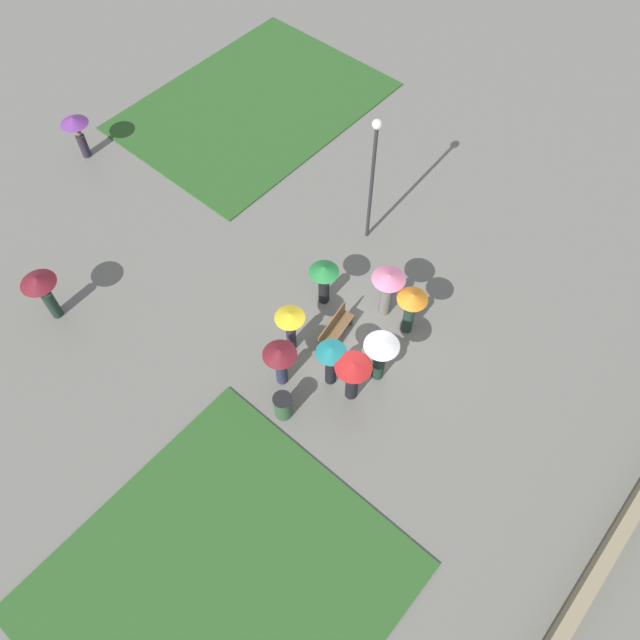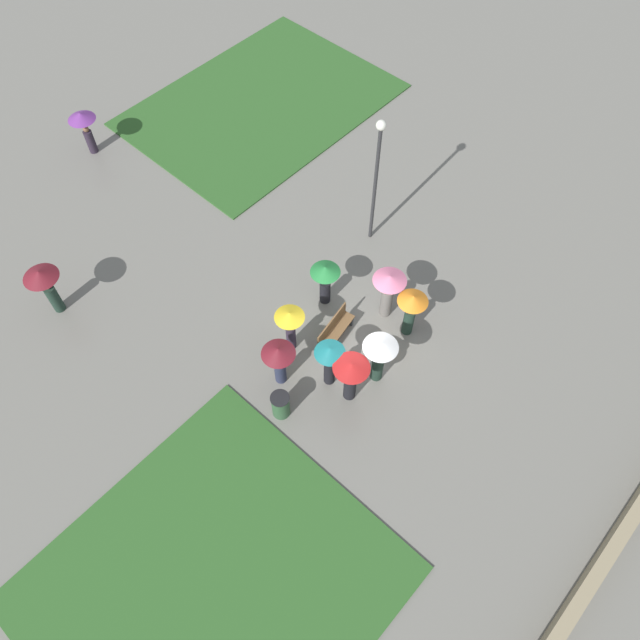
# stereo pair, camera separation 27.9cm
# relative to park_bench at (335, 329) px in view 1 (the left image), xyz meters

# --- Properties ---
(ground_plane) EXTENTS (90.00, 90.00, 0.00)m
(ground_plane) POSITION_rel_park_bench_xyz_m (0.01, -0.78, -0.46)
(ground_plane) COLOR slate
(lawn_patch_near) EXTENTS (8.27, 7.78, 0.06)m
(lawn_patch_near) POSITION_rel_park_bench_xyz_m (-7.63, -2.64, -0.43)
(lawn_patch_near) COLOR #2D5B26
(lawn_patch_near) RESTS_ON ground_plane
(lawn_patch_far) EXTENTS (10.47, 7.71, 0.06)m
(lawn_patch_far) POSITION_rel_park_bench_xyz_m (6.48, 9.87, -0.43)
(lawn_patch_far) COLOR #2D5B26
(lawn_patch_far) RESTS_ON ground_plane
(parapet_wall) EXTENTS (45.00, 0.35, 0.67)m
(parapet_wall) POSITION_rel_park_bench_xyz_m (0.01, -9.62, -0.12)
(parapet_wall) COLOR gray
(parapet_wall) RESTS_ON ground_plane
(park_bench) EXTENTS (1.63, 0.68, 0.90)m
(park_bench) POSITION_rel_park_bench_xyz_m (0.00, 0.00, 0.00)
(park_bench) COLOR brown
(park_bench) RESTS_ON ground_plane
(lamp_post) EXTENTS (0.32, 0.32, 5.03)m
(lamp_post) POSITION_rel_park_bench_xyz_m (4.02, 1.88, 2.71)
(lamp_post) COLOR #2D2D30
(lamp_post) RESTS_ON ground_plane
(trash_bin) EXTENTS (0.57, 0.57, 0.95)m
(trash_bin) POSITION_rel_park_bench_xyz_m (-3.00, -0.58, 0.01)
(trash_bin) COLOR #335638
(trash_bin) RESTS_ON ground_plane
(crowd_person_yellow) EXTENTS (0.92, 0.92, 1.86)m
(crowd_person_yellow) POSITION_rel_park_bench_xyz_m (-1.16, 0.78, 0.86)
(crowd_person_yellow) COLOR #2D2333
(crowd_person_yellow) RESTS_ON ground_plane
(crowd_person_white) EXTENTS (1.04, 1.04, 1.98)m
(crowd_person_white) POSITION_rel_park_bench_xyz_m (-0.19, -1.88, 0.92)
(crowd_person_white) COLOR #1E3328
(crowd_person_white) RESTS_ON ground_plane
(crowd_person_red) EXTENTS (1.07, 1.07, 1.88)m
(crowd_person_red) POSITION_rel_park_bench_xyz_m (-1.23, -1.69, 0.83)
(crowd_person_red) COLOR black
(crowd_person_red) RESTS_ON ground_plane
(crowd_person_pink) EXTENTS (1.06, 1.06, 1.94)m
(crowd_person_pink) POSITION_rel_park_bench_xyz_m (1.82, -0.58, 0.84)
(crowd_person_pink) COLOR slate
(crowd_person_pink) RESTS_ON ground_plane
(crowd_person_teal) EXTENTS (0.91, 0.91, 1.89)m
(crowd_person_teal) POSITION_rel_park_bench_xyz_m (-1.26, -0.91, 0.84)
(crowd_person_teal) COLOR black
(crowd_person_teal) RESTS_ON ground_plane
(crowd_person_maroon) EXTENTS (1.01, 1.01, 1.78)m
(crowd_person_maroon) POSITION_rel_park_bench_xyz_m (-2.22, 0.20, 0.82)
(crowd_person_maroon) COLOR #282D47
(crowd_person_maroon) RESTS_ON ground_plane
(crowd_person_orange) EXTENTS (0.95, 0.95, 1.90)m
(crowd_person_orange) POSITION_rel_park_bench_xyz_m (1.74, -1.55, 0.85)
(crowd_person_orange) COLOR #1E3328
(crowd_person_orange) RESTS_ON ground_plane
(crowd_person_green) EXTENTS (0.96, 0.96, 1.75)m
(crowd_person_green) POSITION_rel_park_bench_xyz_m (0.87, 1.20, 0.76)
(crowd_person_green) COLOR black
(crowd_person_green) RESTS_ON ground_plane
(lone_walker_far_path) EXTENTS (1.04, 1.04, 1.81)m
(lone_walker_far_path) POSITION_rel_park_bench_xyz_m (0.03, 12.74, 0.88)
(lone_walker_far_path) COLOR #2D2333
(lone_walker_far_path) RESTS_ON ground_plane
(lone_walker_mid_plaza) EXTENTS (1.10, 1.10, 1.97)m
(lone_walker_mid_plaza) POSITION_rel_park_bench_xyz_m (-5.26, 7.38, 0.98)
(lone_walker_mid_plaza) COLOR #1E3328
(lone_walker_mid_plaza) RESTS_ON ground_plane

